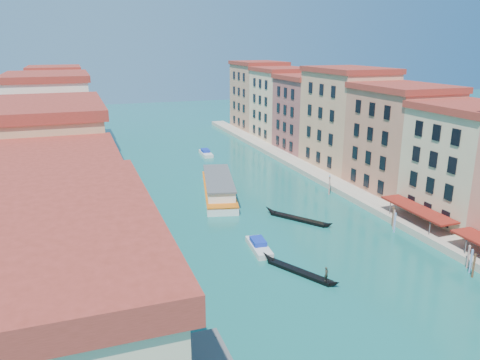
# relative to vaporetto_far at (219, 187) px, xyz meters

# --- Properties ---
(left_bank_palazzos) EXTENTS (12.80, 128.40, 21.00)m
(left_bank_palazzos) POSITION_rel_vaporetto_far_xyz_m (-26.28, 1.09, 8.25)
(left_bank_palazzos) COLOR tan
(left_bank_palazzos) RESTS_ON ground
(right_bank_palazzos) EXTENTS (12.80, 128.40, 21.00)m
(right_bank_palazzos) POSITION_rel_vaporetto_far_xyz_m (29.72, 1.41, 8.29)
(right_bank_palazzos) COLOR #AA573C
(right_bank_palazzos) RESTS_ON ground
(quay) EXTENTS (4.00, 140.00, 1.00)m
(quay) POSITION_rel_vaporetto_far_xyz_m (21.72, 1.42, -0.95)
(quay) COLOR #A69786
(quay) RESTS_ON ground
(mooring_poles_right) EXTENTS (1.44, 54.24, 3.20)m
(mooring_poles_right) POSITION_rel_vaporetto_far_xyz_m (18.82, -34.78, -0.15)
(mooring_poles_right) COLOR #522C1C
(mooring_poles_right) RESTS_ON ground
(vaporetto_far) EXTENTS (9.82, 22.22, 3.22)m
(vaporetto_far) POSITION_rel_vaporetto_far_xyz_m (0.00, 0.00, 0.00)
(vaporetto_far) COLOR silver
(vaporetto_far) RESTS_ON ground
(gondola_fore) EXTENTS (5.98, 10.34, 2.24)m
(gondola_fore) POSITION_rel_vaporetto_far_xyz_m (0.11, -31.12, -1.07)
(gondola_fore) COLOR black
(gondola_fore) RESTS_ON ground
(gondola_far) EXTENTS (7.54, 10.31, 1.69)m
(gondola_far) POSITION_rel_vaporetto_far_xyz_m (7.44, -15.71, -1.11)
(gondola_far) COLOR black
(gondola_far) RESTS_ON ground
(motorboat_mid) EXTENTS (2.58, 6.48, 1.31)m
(motorboat_mid) POSITION_rel_vaporetto_far_xyz_m (-1.85, -23.48, -0.94)
(motorboat_mid) COLOR silver
(motorboat_mid) RESTS_ON ground
(motorboat_far) EXTENTS (2.35, 6.68, 1.37)m
(motorboat_far) POSITION_rel_vaporetto_far_xyz_m (6.07, 29.91, -0.92)
(motorboat_far) COLOR silver
(motorboat_far) RESTS_ON ground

